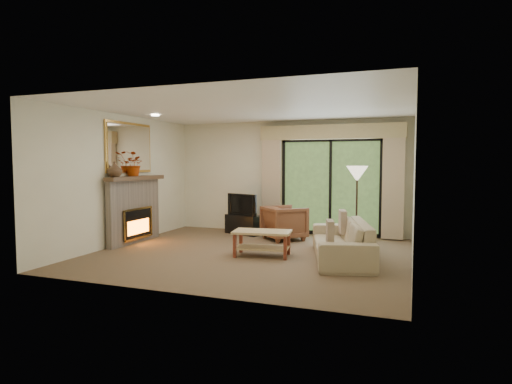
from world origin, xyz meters
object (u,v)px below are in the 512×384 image
(armchair, at_px, (284,223))
(media_console, at_px, (244,224))
(sofa, at_px, (341,240))
(coffee_table, at_px, (262,243))

(armchair, bearing_deg, media_console, 25.12)
(sofa, height_order, coffee_table, sofa)
(coffee_table, bearing_deg, sofa, 2.25)
(armchair, relative_size, sofa, 0.36)
(media_console, relative_size, armchair, 1.10)
(media_console, bearing_deg, sofa, -15.67)
(armchair, relative_size, coffee_table, 0.80)
(sofa, bearing_deg, media_console, -140.68)
(media_console, xyz_separation_m, armchair, (1.07, -0.39, 0.15))
(sofa, bearing_deg, coffee_table, -94.13)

